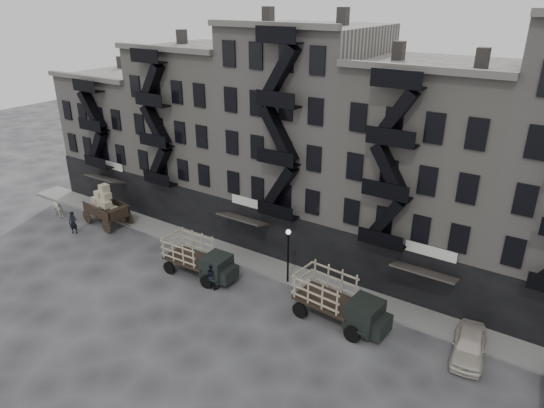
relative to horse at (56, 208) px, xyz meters
The scene contains 14 objects.
ground 20.97m from the horse, ahead, with size 140.00×140.00×0.00m, color #38383A.
sidewalk 21.22m from the horse, ahead, with size 55.00×2.50×0.15m, color slate.
building_west 10.76m from the horse, 84.23° to the left, with size 10.00×11.35×13.20m.
building_midwest 15.89m from the horse, 40.61° to the left, with size 10.00×11.35×16.20m.
building_center 24.20m from the horse, 24.13° to the left, with size 10.00×11.35×18.20m.
building_mideast 33.02m from the horse, 16.87° to the left, with size 10.00×11.35×16.20m.
lamp_post 24.12m from the horse, ahead, with size 0.36×0.36×4.28m.
horse is the anchor object (origin of this frame).
wagon 5.55m from the horse, 16.67° to the left, with size 4.60×2.85×3.68m.
stake_truck_west 17.94m from the horse, ahead, with size 5.70×2.46×2.83m.
stake_truck_east 28.91m from the horse, ahead, with size 6.24×2.96×3.04m.
car_east 36.54m from the horse, ahead, with size 1.73×4.30×1.47m, color beige.
pedestrian_west 4.60m from the horse, 16.57° to the right, with size 0.74×0.49×2.03m, color black.
pedestrian_mid 19.88m from the horse, ahead, with size 0.96×0.75×1.97m, color black.
Camera 1 is at (18.43, -22.62, 18.95)m, focal length 32.00 mm.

